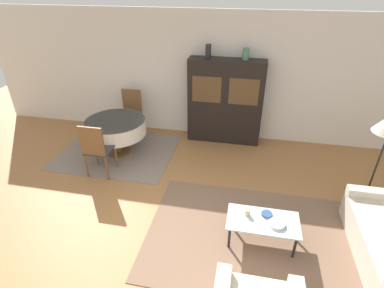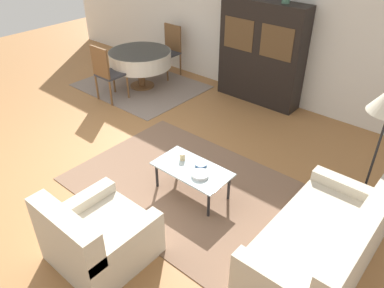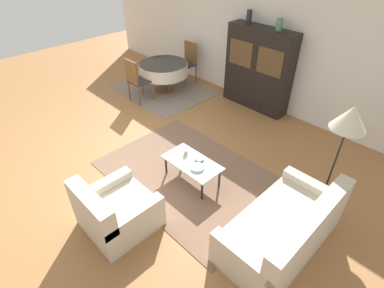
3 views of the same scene
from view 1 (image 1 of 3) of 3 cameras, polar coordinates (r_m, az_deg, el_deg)
name	(u,v)px [view 1 (image 1 of 3)]	position (r m, az deg, el deg)	size (l,w,h in m)	color
ground_plane	(157,254)	(4.33, -6.66, -20.13)	(14.00, 14.00, 0.00)	#9E6B3D
wall_back	(203,76)	(6.61, 2.15, 12.74)	(10.00, 0.06, 2.70)	silver
area_rug	(251,237)	(4.58, 11.25, -16.90)	(2.99, 2.11, 0.01)	brown
dining_rug	(118,152)	(6.52, -14.01, -1.44)	(2.33, 1.86, 0.01)	gray
coffee_table	(263,222)	(4.31, 13.33, -14.34)	(0.97, 0.52, 0.38)	black
display_cabinet	(225,102)	(6.47, 6.32, 8.00)	(1.57, 0.40, 1.80)	black
dining_table	(116,127)	(6.23, -14.33, 3.11)	(1.21, 1.21, 0.73)	brown
dining_chair_near	(96,148)	(5.58, -17.77, -0.64)	(0.44, 0.44, 1.04)	brown
dining_chair_far	(131,111)	(6.91, -11.55, 6.26)	(0.44, 0.44, 1.04)	brown
cup	(248,212)	(4.28, 10.54, -12.68)	(0.07, 0.07, 0.09)	tan
bowl	(277,224)	(4.25, 15.85, -14.42)	(0.21, 0.21, 0.04)	white
bowl_small	(267,214)	(4.36, 14.06, -12.82)	(0.15, 0.15, 0.03)	#33517A
vase_tall	(208,51)	(6.21, 3.12, 17.23)	(0.11, 0.11, 0.27)	#232328
vase_short	(246,54)	(6.15, 10.20, 16.50)	(0.13, 0.13, 0.23)	#4C7A60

